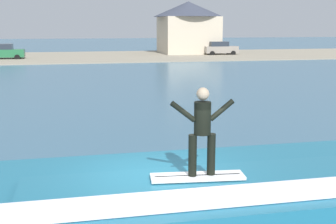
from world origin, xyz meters
TOP-DOWN VIEW (x-y plane):
  - ground_plane at (0.00, 0.00)m, footprint 260.00×260.00m
  - wave_crest at (1.13, -0.28)m, footprint 8.96×3.95m
  - surfboard at (0.67, -0.68)m, footprint 1.84×0.64m
  - surfer at (0.75, -0.69)m, footprint 1.25×0.32m
  - shoreline_bank at (0.00, 49.14)m, footprint 120.00×20.21m
  - car_near_shore at (-9.38, 46.66)m, footprint 4.36×2.09m
  - car_far_shore at (18.04, 48.69)m, footprint 4.53×2.05m
  - house_gabled_white at (14.60, 52.73)m, footprint 9.78×9.78m

SIDE VIEW (x-z plane):
  - ground_plane at x=0.00m, z-range 0.00..0.00m
  - shoreline_bank at x=0.00m, z-range 0.00..0.11m
  - wave_crest at x=1.13m, z-range -0.03..1.11m
  - car_near_shore at x=-9.38m, z-range 0.02..1.88m
  - car_far_shore at x=18.04m, z-range 0.02..1.88m
  - surfboard at x=0.67m, z-range 1.14..1.20m
  - surfer at x=0.75m, z-range 1.30..3.00m
  - house_gabled_white at x=14.60m, z-range 0.38..7.65m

